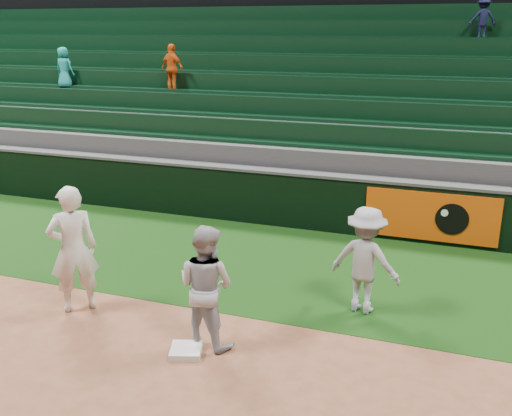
{
  "coord_description": "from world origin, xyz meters",
  "views": [
    {
      "loc": [
        3.29,
        -6.37,
        4.21
      ],
      "look_at": [
        0.23,
        2.3,
        1.3
      ],
      "focal_mm": 40.0,
      "sensor_mm": 36.0,
      "label": 1
    }
  ],
  "objects": [
    {
      "name": "stadium_seating",
      "position": [
        0.0,
        8.97,
        1.7
      ],
      "size": [
        36.0,
        5.95,
        4.97
      ],
      "color": "#38373A",
      "rests_on": "ground"
    },
    {
      "name": "first_baseman",
      "position": [
        -2.02,
        0.31,
        1.0
      ],
      "size": [
        0.86,
        0.85,
        2.0
      ],
      "primitive_type": "imported",
      "rotation": [
        0.0,
        0.0,
        3.88
      ],
      "color": "silver",
      "rests_on": "ground"
    },
    {
      "name": "ground",
      "position": [
        0.0,
        0.0,
        0.0
      ],
      "size": [
        70.0,
        70.0,
        0.0
      ],
      "primitive_type": "plane",
      "color": "brown",
      "rests_on": "ground"
    },
    {
      "name": "base_coach",
      "position": [
        2.2,
        1.72,
        0.85
      ],
      "size": [
        1.19,
        0.83,
        1.68
      ],
      "primitive_type": "imported",
      "rotation": [
        0.0,
        0.0,
        2.94
      ],
      "color": "#9DA0AA",
      "rests_on": "foul_grass"
    },
    {
      "name": "first_base",
      "position": [
        0.15,
        -0.31,
        0.05
      ],
      "size": [
        0.52,
        0.52,
        0.09
      ],
      "primitive_type": "cube",
      "rotation": [
        0.0,
        0.0,
        0.32
      ],
      "color": "silver",
      "rests_on": "ground"
    },
    {
      "name": "foul_grass",
      "position": [
        0.0,
        3.0,
        0.0
      ],
      "size": [
        36.0,
        4.2,
        0.01
      ],
      "primitive_type": "cube",
      "color": "black",
      "rests_on": "ground"
    },
    {
      "name": "field_wall",
      "position": [
        0.03,
        5.2,
        0.63
      ],
      "size": [
        36.0,
        0.45,
        1.25
      ],
      "color": "black",
      "rests_on": "ground"
    },
    {
      "name": "baserunner",
      "position": [
        0.3,
        0.06,
        0.87
      ],
      "size": [
        0.96,
        0.82,
        1.73
      ],
      "primitive_type": "imported",
      "rotation": [
        0.0,
        0.0,
        2.92
      ],
      "color": "#A5A7B0",
      "rests_on": "ground"
    }
  ]
}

